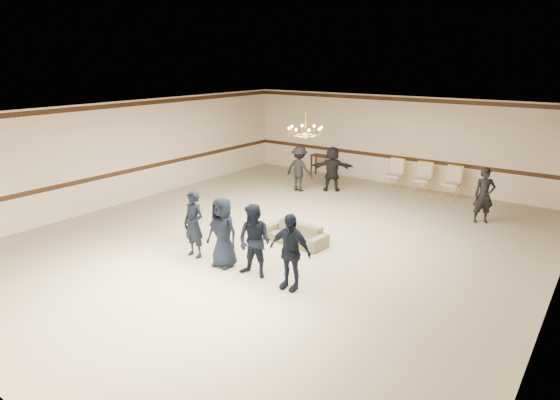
{
  "coord_description": "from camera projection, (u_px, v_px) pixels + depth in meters",
  "views": [
    {
      "loc": [
        6.57,
        -9.09,
        4.44
      ],
      "look_at": [
        0.29,
        -0.5,
        1.24
      ],
      "focal_mm": 30.16,
      "sensor_mm": 36.0,
      "label": 1
    }
  ],
  "objects": [
    {
      "name": "boy_a",
      "position": [
        194.0,
        224.0,
        10.8
      ],
      "size": [
        0.59,
        0.39,
        1.59
      ],
      "primitive_type": "imported",
      "rotation": [
        0.0,
        0.0,
        -0.02
      ],
      "color": "black",
      "rests_on": "floor"
    },
    {
      "name": "boy_b",
      "position": [
        223.0,
        232.0,
        10.3
      ],
      "size": [
        0.8,
        0.55,
        1.59
      ],
      "primitive_type": "imported",
      "rotation": [
        0.0,
        0.0,
        0.05
      ],
      "color": "black",
      "rests_on": "floor"
    },
    {
      "name": "crown_molding",
      "position": [
        399.0,
        99.0,
        16.53
      ],
      "size": [
        12.0,
        0.02,
        0.14
      ],
      "primitive_type": "cube",
      "color": "#341D0F",
      "rests_on": "wall_back"
    },
    {
      "name": "boy_d",
      "position": [
        290.0,
        251.0,
        9.28
      ],
      "size": [
        0.95,
        0.45,
        1.59
      ],
      "primitive_type": "imported",
      "rotation": [
        0.0,
        0.0,
        0.06
      ],
      "color": "black",
      "rests_on": "floor"
    },
    {
      "name": "banquet_chair_right",
      "position": [
        452.0,
        184.0,
        15.34
      ],
      "size": [
        0.55,
        0.55,
        1.07
      ],
      "primitive_type": null,
      "rotation": [
        0.0,
        0.0,
        -0.06
      ],
      "color": "beige",
      "rests_on": "floor"
    },
    {
      "name": "adult_right",
      "position": [
        484.0,
        196.0,
        13.08
      ],
      "size": [
        0.69,
        0.63,
        1.58
      ],
      "primitive_type": "imported",
      "rotation": [
        0.0,
        0.0,
        0.58
      ],
      "color": "black",
      "rests_on": "floor"
    },
    {
      "name": "chair_rail",
      "position": [
        394.0,
        157.0,
        17.13
      ],
      "size": [
        12.0,
        0.02,
        0.14
      ],
      "primitive_type": "cube",
      "color": "#341D0F",
      "rests_on": "wall_back"
    },
    {
      "name": "adult_left",
      "position": [
        299.0,
        169.0,
        16.24
      ],
      "size": [
        1.02,
        0.59,
        1.58
      ],
      "primitive_type": "imported",
      "rotation": [
        0.0,
        0.0,
        3.15
      ],
      "color": "black",
      "rests_on": "floor"
    },
    {
      "name": "settee",
      "position": [
        295.0,
        233.0,
        11.77
      ],
      "size": [
        1.71,
        0.78,
        0.49
      ],
      "primitive_type": "imported",
      "rotation": [
        0.0,
        0.0,
        -0.08
      ],
      "color": "olive",
      "rests_on": "floor"
    },
    {
      "name": "console_table",
      "position": [
        323.0,
        166.0,
        18.35
      ],
      "size": [
        1.02,
        0.45,
        0.85
      ],
      "primitive_type": "cube",
      "rotation": [
        0.0,
        0.0,
        -0.02
      ],
      "color": "black",
      "rests_on": "floor"
    },
    {
      "name": "banquet_chair_left",
      "position": [
        394.0,
        175.0,
        16.47
      ],
      "size": [
        0.54,
        0.54,
        1.07
      ],
      "primitive_type": null,
      "rotation": [
        0.0,
        0.0,
        0.04
      ],
      "color": "beige",
      "rests_on": "floor"
    },
    {
      "name": "boy_c",
      "position": [
        254.0,
        241.0,
        9.79
      ],
      "size": [
        0.83,
        0.67,
        1.59
      ],
      "primitive_type": "imported",
      "rotation": [
        0.0,
        0.0,
        0.1
      ],
      "color": "black",
      "rests_on": "floor"
    },
    {
      "name": "adult_mid",
      "position": [
        332.0,
        169.0,
        16.27
      ],
      "size": [
        1.5,
        1.14,
        1.58
      ],
      "primitive_type": "imported",
      "rotation": [
        0.0,
        0.0,
        3.67
      ],
      "color": "black",
      "rests_on": "floor"
    },
    {
      "name": "room",
      "position": [
        282.0,
        179.0,
        11.55
      ],
      "size": [
        12.01,
        14.01,
        3.21
      ],
      "color": "tan",
      "rests_on": "ground"
    },
    {
      "name": "chandelier",
      "position": [
        305.0,
        123.0,
        11.96
      ],
      "size": [
        0.94,
        0.94,
        0.89
      ],
      "primitive_type": null,
      "color": "gold",
      "rests_on": "ceiling"
    },
    {
      "name": "banquet_chair_mid",
      "position": [
        422.0,
        179.0,
        15.9
      ],
      "size": [
        0.56,
        0.56,
        1.07
      ],
      "primitive_type": null,
      "rotation": [
        0.0,
        0.0,
        0.09
      ],
      "color": "beige",
      "rests_on": "floor"
    }
  ]
}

